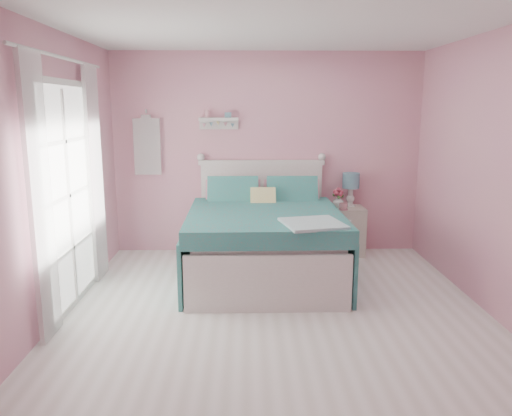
{
  "coord_description": "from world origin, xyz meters",
  "views": [
    {
      "loc": [
        -0.27,
        -4.29,
        1.91
      ],
      "look_at": [
        -0.17,
        1.2,
        0.79
      ],
      "focal_mm": 35.0,
      "sensor_mm": 36.0,
      "label": 1
    }
  ],
  "objects_px": {
    "table_lamp": "(351,183)",
    "bed": "(264,241)",
    "nightstand": "(346,231)",
    "teacup": "(343,206)",
    "vase": "(338,201)"
  },
  "relations": [
    {
      "from": "bed",
      "to": "nightstand",
      "type": "distance_m",
      "value": 1.39
    },
    {
      "from": "nightstand",
      "to": "table_lamp",
      "type": "distance_m",
      "value": 0.62
    },
    {
      "from": "table_lamp",
      "to": "bed",
      "type": "bearing_deg",
      "value": -141.96
    },
    {
      "from": "bed",
      "to": "nightstand",
      "type": "relative_size",
      "value": 3.38
    },
    {
      "from": "table_lamp",
      "to": "vase",
      "type": "height_order",
      "value": "table_lamp"
    },
    {
      "from": "nightstand",
      "to": "vase",
      "type": "xyz_separation_m",
      "value": [
        -0.12,
        0.05,
        0.39
      ]
    },
    {
      "from": "bed",
      "to": "teacup",
      "type": "height_order",
      "value": "bed"
    },
    {
      "from": "bed",
      "to": "nightstand",
      "type": "height_order",
      "value": "bed"
    },
    {
      "from": "table_lamp",
      "to": "teacup",
      "type": "distance_m",
      "value": 0.38
    },
    {
      "from": "vase",
      "to": "teacup",
      "type": "height_order",
      "value": "vase"
    },
    {
      "from": "nightstand",
      "to": "teacup",
      "type": "height_order",
      "value": "teacup"
    },
    {
      "from": "nightstand",
      "to": "vase",
      "type": "height_order",
      "value": "vase"
    },
    {
      "from": "nightstand",
      "to": "teacup",
      "type": "bearing_deg",
      "value": -118.1
    },
    {
      "from": "nightstand",
      "to": "teacup",
      "type": "xyz_separation_m",
      "value": [
        -0.08,
        -0.16,
        0.35
      ]
    },
    {
      "from": "table_lamp",
      "to": "teacup",
      "type": "bearing_deg",
      "value": -119.21
    }
  ]
}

